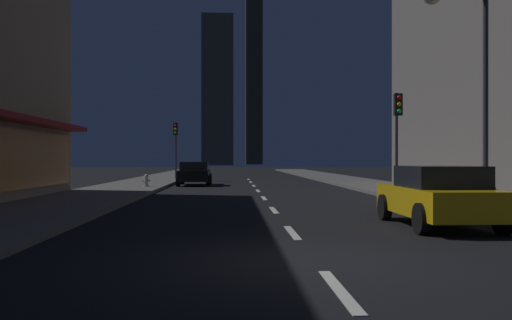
# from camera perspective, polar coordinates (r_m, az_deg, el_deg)

# --- Properties ---
(ground_plane) EXTENTS (78.00, 136.00, 0.10)m
(ground_plane) POSITION_cam_1_polar(r_m,az_deg,el_deg) (40.64, -0.69, -2.25)
(ground_plane) COLOR black
(sidewalk_right) EXTENTS (4.00, 76.00, 0.15)m
(sidewalk_right) POSITION_cam_1_polar(r_m,az_deg,el_deg) (41.45, 9.04, -2.03)
(sidewalk_right) COLOR #605E59
(sidewalk_right) RESTS_ON ground
(sidewalk_left) EXTENTS (4.00, 76.00, 0.15)m
(sidewalk_left) POSITION_cam_1_polar(r_m,az_deg,el_deg) (41.01, -10.52, -2.06)
(sidewalk_left) COLOR #605E59
(sidewalk_left) RESTS_ON ground
(lane_marking_center) EXTENTS (0.16, 38.60, 0.01)m
(lane_marking_center) POSITION_cam_1_polar(r_m,az_deg,el_deg) (24.87, 0.49, -3.61)
(lane_marking_center) COLOR silver
(lane_marking_center) RESTS_ON ground
(skyscraper_distant_tall) EXTENTS (8.41, 6.58, 40.07)m
(skyscraper_distant_tall) POSITION_cam_1_polar(r_m,az_deg,el_deg) (147.08, -4.04, 7.28)
(skyscraper_distant_tall) COLOR #4D493A
(skyscraper_distant_tall) RESTS_ON ground
(skyscraper_distant_mid) EXTENTS (5.07, 7.86, 78.01)m
(skyscraper_distant_mid) POSITION_cam_1_polar(r_m,az_deg,el_deg) (172.07, -0.22, 12.64)
(skyscraper_distant_mid) COLOR #363328
(skyscraper_distant_mid) RESTS_ON ground
(car_parked_near) EXTENTS (1.98, 4.24, 1.45)m
(car_parked_near) POSITION_cam_1_polar(r_m,az_deg,el_deg) (13.66, 18.58, -3.56)
(car_parked_near) COLOR gold
(car_parked_near) RESTS_ON ground
(car_parked_far) EXTENTS (1.98, 4.24, 1.45)m
(car_parked_far) POSITION_cam_1_polar(r_m,az_deg,el_deg) (33.53, -6.45, -1.40)
(car_parked_far) COLOR black
(car_parked_far) RESTS_ON ground
(fire_hydrant_far_left) EXTENTS (0.42, 0.30, 0.65)m
(fire_hydrant_far_left) POSITION_cam_1_polar(r_m,az_deg,el_deg) (29.66, -11.44, -2.14)
(fire_hydrant_far_left) COLOR #B2B2B2
(fire_hydrant_far_left) RESTS_ON sidewalk_left
(traffic_light_near_right) EXTENTS (0.32, 0.48, 4.20)m
(traffic_light_near_right) POSITION_cam_1_polar(r_m,az_deg,el_deg) (23.13, 14.64, 4.01)
(traffic_light_near_right) COLOR #2D2D2D
(traffic_light_near_right) RESTS_ON sidewalk_right
(traffic_light_far_left) EXTENTS (0.32, 0.48, 4.20)m
(traffic_light_far_left) POSITION_cam_1_polar(r_m,az_deg,el_deg) (40.85, -8.43, 2.31)
(traffic_light_far_left) COLOR #2D2D2D
(traffic_light_far_left) RESTS_ON sidewalk_left
(street_lamp_right) EXTENTS (1.96, 0.56, 6.58)m
(street_lamp_right) POSITION_cam_1_polar(r_m,az_deg,el_deg) (17.47, 20.47, 11.50)
(street_lamp_right) COLOR #38383D
(street_lamp_right) RESTS_ON sidewalk_right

